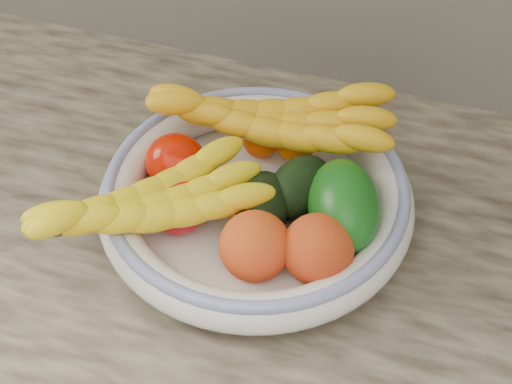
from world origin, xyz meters
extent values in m
cube|color=tan|center=(0.00, 1.68, 0.88)|extent=(2.44, 0.66, 0.04)
cylinder|color=silver|center=(0.00, 1.66, 0.91)|extent=(0.13, 0.13, 0.02)
cylinder|color=silver|center=(0.00, 1.66, 0.92)|extent=(0.32, 0.32, 0.01)
torus|color=silver|center=(0.00, 1.66, 0.95)|extent=(0.39, 0.39, 0.05)
torus|color=#354797|center=(0.00, 1.66, 0.97)|extent=(0.37, 0.37, 0.02)
ellipsoid|color=#FF5D05|center=(-0.02, 1.76, 0.95)|extent=(0.06, 0.06, 0.04)
ellipsoid|color=orange|center=(0.02, 1.76, 0.95)|extent=(0.07, 0.07, 0.05)
ellipsoid|color=#C71300|center=(-0.11, 1.68, 0.96)|extent=(0.09, 0.09, 0.07)
ellipsoid|color=red|center=(-0.08, 1.61, 0.96)|extent=(0.07, 0.07, 0.07)
ellipsoid|color=black|center=(0.02, 1.64, 0.96)|extent=(0.08, 0.11, 0.07)
ellipsoid|color=black|center=(0.05, 1.68, 0.96)|extent=(0.10, 0.12, 0.07)
ellipsoid|color=#0E4D0E|center=(0.11, 1.66, 0.98)|extent=(0.15, 0.16, 0.11)
ellipsoid|color=orange|center=(0.03, 1.57, 0.97)|extent=(0.11, 0.11, 0.08)
ellipsoid|color=orange|center=(0.10, 1.59, 0.97)|extent=(0.11, 0.11, 0.08)
camera|label=1|loc=(0.20, 1.03, 1.66)|focal=55.00mm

